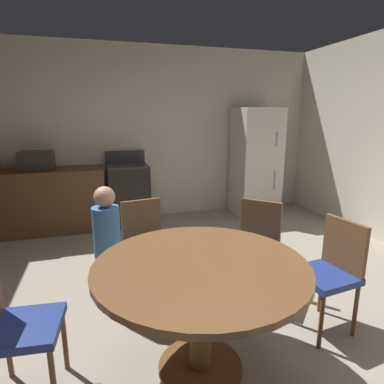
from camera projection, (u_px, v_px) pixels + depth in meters
The scene contains 12 objects.
ground_plane at pixel (212, 323), 2.61m from camera, with size 14.00×14.00×0.00m, color #A89E89.
wall_back at pixel (149, 134), 5.20m from camera, with size 5.81×0.12×2.70m, color silver.
kitchen_counter at pixel (37, 201), 4.58m from camera, with size 1.86×0.60×0.90m, color brown.
oven_range at pixel (129, 194), 4.93m from camera, with size 0.60×0.60×1.10m.
refrigerator at pixel (255, 162), 5.35m from camera, with size 0.68×0.68×1.76m.
microwave at pixel (37, 161), 4.46m from camera, with size 0.44×0.32×0.26m, color #2D2B28.
dining_table at pixel (201, 285), 2.00m from camera, with size 1.32×1.32×0.76m.
chair_east at pixel (331, 268), 2.46m from camera, with size 0.45×0.45×0.87m.
chair_west at pixel (10, 322), 1.82m from camera, with size 0.43×0.43×0.87m.
chair_northeast at pixel (256, 242), 2.97m from camera, with size 0.57×0.57×0.87m.
chair_north at pixel (146, 241), 2.99m from camera, with size 0.46×0.46×0.87m.
person_child at pixel (108, 247), 2.67m from camera, with size 0.30×0.30×1.09m.
Camera 1 is at (-0.80, -2.16, 1.64)m, focal length 30.18 mm.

